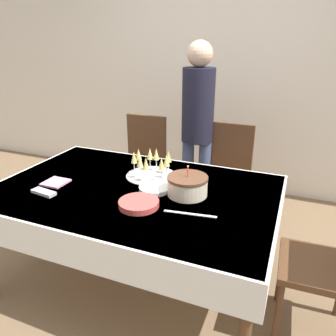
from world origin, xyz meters
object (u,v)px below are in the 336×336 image
(plate_stack_main, at_px, (139,204))
(person_standing, at_px, (198,119))
(birthday_cake, at_px, (187,186))
(champagne_tray, at_px, (151,164))
(dining_chair_far_left, at_px, (142,162))
(plate_stack_dessert, at_px, (155,188))
(dining_chair_far_right, at_px, (226,175))
(gift_bag, at_px, (17,209))

(plate_stack_main, relative_size, person_standing, 0.14)
(birthday_cake, bearing_deg, champagne_tray, 151.02)
(dining_chair_far_left, relative_size, plate_stack_dessert, 4.84)
(dining_chair_far_left, bearing_deg, plate_stack_dessert, -58.91)
(plate_stack_main, xyz_separation_m, plate_stack_dessert, (-0.00, 0.23, -0.00))
(dining_chair_far_right, xyz_separation_m, champagne_tray, (-0.39, -0.69, 0.29))
(dining_chair_far_right, distance_m, birthday_cake, 0.91)
(plate_stack_main, distance_m, gift_bag, 1.74)
(champagne_tray, height_order, gift_bag, champagne_tray)
(person_standing, bearing_deg, dining_chair_far_right, -15.24)
(plate_stack_dessert, bearing_deg, plate_stack_main, -89.23)
(champagne_tray, xyz_separation_m, plate_stack_dessert, (0.12, -0.21, -0.07))
(plate_stack_main, relative_size, gift_bag, 0.79)
(dining_chair_far_left, xyz_separation_m, birthday_cake, (0.75, -0.87, 0.26))
(champagne_tray, bearing_deg, gift_bag, 178.22)
(dining_chair_far_left, height_order, dining_chair_far_right, same)
(birthday_cake, xyz_separation_m, champagne_tray, (-0.33, 0.19, 0.03))
(dining_chair_far_right, distance_m, plate_stack_dessert, 0.96)
(dining_chair_far_right, bearing_deg, birthday_cake, -93.69)
(dining_chair_far_left, relative_size, gift_bag, 3.24)
(plate_stack_dessert, xyz_separation_m, person_standing, (-0.03, 0.98, 0.24))
(plate_stack_main, height_order, person_standing, person_standing)
(birthday_cake, height_order, plate_stack_main, birthday_cake)
(champagne_tray, height_order, plate_stack_main, champagne_tray)
(dining_chair_far_left, relative_size, person_standing, 0.59)
(plate_stack_dessert, bearing_deg, birthday_cake, 5.95)
(person_standing, distance_m, gift_bag, 1.89)
(dining_chair_far_right, relative_size, person_standing, 0.59)
(champagne_tray, bearing_deg, dining_chair_far_left, 121.41)
(dining_chair_far_left, height_order, birthday_cake, dining_chair_far_left)
(champagne_tray, xyz_separation_m, person_standing, (0.09, 0.77, 0.16))
(champagne_tray, bearing_deg, plate_stack_main, -74.28)
(dining_chair_far_right, relative_size, plate_stack_dessert, 4.84)
(dining_chair_far_right, bearing_deg, champagne_tray, -119.54)
(plate_stack_dessert, relative_size, gift_bag, 0.67)
(dining_chair_far_right, bearing_deg, dining_chair_far_left, 180.00)
(birthday_cake, bearing_deg, gift_bag, 172.61)
(birthday_cake, relative_size, person_standing, 0.15)
(dining_chair_far_left, relative_size, birthday_cake, 3.85)
(person_standing, bearing_deg, gift_bag, -154.65)
(birthday_cake, bearing_deg, person_standing, 104.10)
(champagne_tray, distance_m, gift_bag, 1.59)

